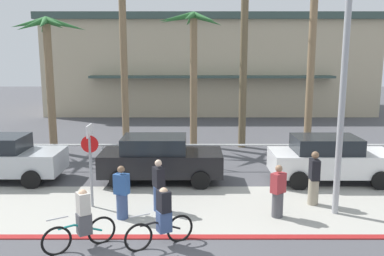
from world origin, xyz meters
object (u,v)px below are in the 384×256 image
object	(u,v)px
car_white_3	(331,159)
palm_tree_3	(124,28)
streetlight_curb	(349,67)
pedestrian_0	(123,195)
palm_tree_4	(193,45)
stop_sign_bike_lane	(91,154)
palm_tree_6	(316,8)
pedestrian_2	(315,180)
pedestrian_1	(279,194)
pedestrian_3	(160,188)
car_black_2	(161,158)
palm_tree_2	(50,47)
cyclist_teal_0	(83,221)
cyclist_black_1	(163,218)
car_silver_1	(1,158)
palm_tree_5	(246,5)

from	to	relation	value
car_white_3	palm_tree_3	bearing A→B (deg)	141.80
streetlight_curb	car_white_3	size ratio (longest dim) A/B	1.70
pedestrian_0	palm_tree_4	bearing A→B (deg)	78.05
stop_sign_bike_lane	palm_tree_6	xyz separation A→B (m)	(8.78, 7.88, 5.03)
pedestrian_2	pedestrian_1	bearing A→B (deg)	-142.98
streetlight_curb	pedestrian_2	distance (m)	3.64
pedestrian_0	pedestrian_3	distance (m)	1.16
car_black_2	pedestrian_0	bearing A→B (deg)	-103.19
palm_tree_2	cyclist_teal_0	distance (m)	11.24
palm_tree_3	cyclist_black_1	world-z (taller)	palm_tree_3
cyclist_teal_0	pedestrian_1	bearing A→B (deg)	20.08
cyclist_black_1	pedestrian_2	world-z (taller)	pedestrian_2
stop_sign_bike_lane	cyclist_black_1	distance (m)	3.57
palm_tree_4	pedestrian_2	world-z (taller)	palm_tree_4
palm_tree_2	streetlight_curb	bearing A→B (deg)	-35.85
streetlight_curb	pedestrian_2	size ratio (longest dim) A/B	4.39
car_silver_1	car_black_2	size ratio (longest dim) A/B	1.00
palm_tree_6	car_white_3	xyz separation A→B (m)	(-0.70, -5.37, -5.83)
car_black_2	palm_tree_5	bearing A→B (deg)	56.93
car_black_2	streetlight_curb	bearing A→B (deg)	-31.50
car_white_3	palm_tree_6	bearing A→B (deg)	82.63
stop_sign_bike_lane	pedestrian_2	distance (m)	6.88
streetlight_curb	car_black_2	world-z (taller)	streetlight_curb
cyclist_black_1	pedestrian_1	world-z (taller)	pedestrian_1
car_silver_1	palm_tree_5	bearing A→B (deg)	30.25
pedestrian_2	pedestrian_3	world-z (taller)	pedestrian_2
pedestrian_2	streetlight_curb	bearing A→B (deg)	-64.76
car_silver_1	pedestrian_0	distance (m)	6.19
stop_sign_bike_lane	pedestrian_1	distance (m)	5.64
pedestrian_2	palm_tree_4	bearing A→B (deg)	114.39
streetlight_curb	palm_tree_2	distance (m)	13.27
palm_tree_2	pedestrian_1	distance (m)	12.62
palm_tree_5	car_black_2	world-z (taller)	palm_tree_5
palm_tree_5	cyclist_black_1	world-z (taller)	palm_tree_5
palm_tree_4	car_silver_1	bearing A→B (deg)	-140.39
stop_sign_bike_lane	cyclist_teal_0	xyz separation A→B (m)	(0.41, -2.66, -0.98)
palm_tree_2	car_white_3	distance (m)	13.05
palm_tree_4	pedestrian_3	size ratio (longest dim) A/B	4.19
car_white_3	cyclist_teal_0	xyz separation A→B (m)	(-7.68, -5.17, -0.18)
streetlight_curb	palm_tree_5	bearing A→B (deg)	100.62
car_black_2	palm_tree_3	bearing A→B (deg)	109.14
stop_sign_bike_lane	car_white_3	xyz separation A→B (m)	(8.09, 2.51, -0.81)
palm_tree_2	cyclist_black_1	size ratio (longest dim) A/B	3.84
palm_tree_3	car_white_3	xyz separation A→B (m)	(8.52, -6.70, -5.04)
pedestrian_0	palm_tree_2	bearing A→B (deg)	119.90
palm_tree_6	cyclist_teal_0	bearing A→B (deg)	-128.47
palm_tree_3	pedestrian_2	xyz separation A→B (m)	(7.25, -9.02, -5.13)
palm_tree_5	car_white_3	world-z (taller)	palm_tree_5
palm_tree_2	pedestrian_2	size ratio (longest dim) A/B	3.68
car_black_2	stop_sign_bike_lane	bearing A→B (deg)	-126.48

